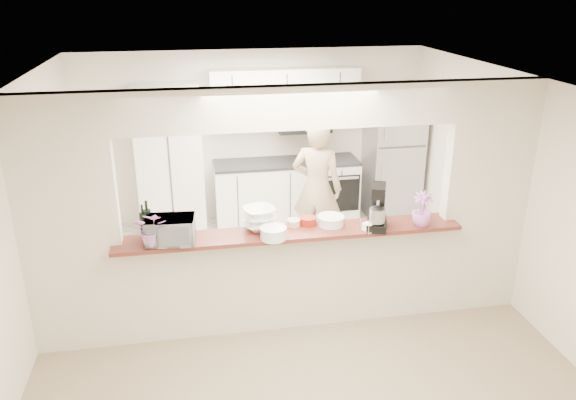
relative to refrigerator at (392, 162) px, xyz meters
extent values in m
plane|color=tan|center=(-2.05, -2.65, -0.85)|extent=(6.00, 6.00, 0.00)
cube|color=silver|center=(-2.05, -1.10, -0.84)|extent=(5.00, 2.90, 0.01)
cube|color=beige|center=(-4.10, -2.65, 0.40)|extent=(0.90, 0.15, 2.50)
cube|color=beige|center=(0.00, -2.65, 0.40)|extent=(0.90, 0.15, 2.50)
cube|color=beige|center=(-2.05, -2.65, 1.45)|extent=(3.20, 0.15, 0.40)
cube|color=beige|center=(-2.05, -2.65, -0.32)|extent=(3.20, 0.15, 1.05)
cube|color=brown|center=(-2.05, -2.70, 0.22)|extent=(3.40, 0.38, 0.04)
cube|color=white|center=(-3.25, 0.05, 0.20)|extent=(0.90, 0.60, 2.10)
cube|color=white|center=(-1.60, 0.05, -0.40)|extent=(2.10, 0.60, 0.90)
cube|color=#2B2B2D|center=(-1.60, 0.05, 0.07)|extent=(2.10, 0.62, 0.04)
cube|color=white|center=(-1.60, 0.18, 1.02)|extent=(2.10, 0.35, 0.75)
cube|color=black|center=(-1.35, 0.07, 0.59)|extent=(0.75, 0.45, 0.12)
cube|color=black|center=(-0.85, -0.25, -0.35)|extent=(0.55, 0.02, 0.55)
cube|color=#9E9EA2|center=(0.00, 0.00, 0.00)|extent=(0.75, 0.70, 1.70)
imported|color=#D671CC|center=(-3.35, -2.80, 0.42)|extent=(0.39, 0.37, 0.35)
cylinder|color=black|center=(-3.41, -2.58, 0.38)|extent=(0.07, 0.07, 0.27)
cylinder|color=black|center=(-3.41, -2.58, 0.56)|extent=(0.03, 0.03, 0.09)
cylinder|color=black|center=(-3.45, -2.58, 0.36)|extent=(0.07, 0.07, 0.25)
cylinder|color=black|center=(-3.45, -2.58, 0.53)|extent=(0.02, 0.02, 0.08)
imported|color=#AFB0B4|center=(-3.20, -2.75, 0.36)|extent=(0.47, 0.34, 0.25)
imported|color=white|center=(-2.35, -2.60, 0.35)|extent=(0.37, 0.37, 0.22)
cylinder|color=white|center=(-2.25, -2.84, 0.29)|extent=(0.24, 0.24, 0.11)
cylinder|color=white|center=(-2.25, -2.84, 0.35)|extent=(0.25, 0.25, 0.01)
cylinder|color=white|center=(-1.63, -2.62, 0.28)|extent=(0.26, 0.26, 0.09)
cylinder|color=white|center=(-1.63, -2.62, 0.33)|extent=(0.27, 0.27, 0.01)
cylinder|color=maroon|center=(-1.85, -2.57, 0.28)|extent=(0.17, 0.17, 0.08)
cylinder|color=#C6B08B|center=(-2.00, -2.57, 0.27)|extent=(0.13, 0.13, 0.06)
cube|color=silver|center=(-1.25, -2.80, 0.25)|extent=(0.28, 0.23, 0.02)
cube|color=white|center=(-1.25, -2.80, 0.29)|extent=(0.13, 0.13, 0.06)
cube|color=black|center=(-1.20, -2.77, 0.28)|extent=(0.29, 0.35, 0.08)
cube|color=black|center=(-1.16, -2.67, 0.48)|extent=(0.16, 0.15, 0.32)
cube|color=black|center=(-1.20, -2.78, 0.64)|extent=(0.21, 0.29, 0.11)
cylinder|color=#B7B7BC|center=(-1.22, -2.83, 0.40)|extent=(0.15, 0.15, 0.14)
imported|color=#CC70D1|center=(-0.75, -2.80, 0.42)|extent=(0.21, 0.21, 0.35)
imported|color=tan|center=(-1.40, -1.03, 0.04)|extent=(0.77, 0.67, 1.78)
camera|label=1|loc=(-2.98, -7.61, 2.51)|focal=35.00mm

